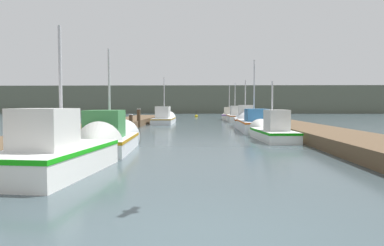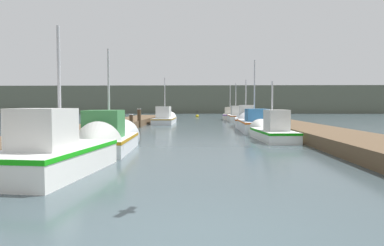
{
  "view_description": "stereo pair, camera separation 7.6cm",
  "coord_description": "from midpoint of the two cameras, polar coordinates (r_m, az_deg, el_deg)",
  "views": [
    {
      "loc": [
        0.11,
        -3.75,
        1.64
      ],
      "look_at": [
        -0.35,
        13.54,
        0.73
      ],
      "focal_mm": 32.0,
      "sensor_mm": 36.0,
      "label": 1
    },
    {
      "loc": [
        0.19,
        -3.75,
        1.64
      ],
      "look_at": [
        -0.35,
        13.54,
        0.73
      ],
      "focal_mm": 32.0,
      "sensor_mm": 36.0,
      "label": 2
    }
  ],
  "objects": [
    {
      "name": "dock_left",
      "position": [
        20.69,
        -15.11,
        -0.96
      ],
      "size": [
        2.82,
        40.0,
        0.5
      ],
      "color": "brown",
      "rests_on": "ground_plane"
    },
    {
      "name": "dock_right",
      "position": [
        20.6,
        17.86,
        -1.02
      ],
      "size": [
        2.82,
        40.0,
        0.5
      ],
      "color": "brown",
      "rests_on": "ground_plane"
    },
    {
      "name": "distant_shore_ridge",
      "position": [
        74.42,
        1.67,
        3.84
      ],
      "size": [
        120.0,
        16.0,
        5.46
      ],
      "color": "#565B4C",
      "rests_on": "ground_plane"
    },
    {
      "name": "fishing_boat_0",
      "position": [
        9.17,
        -20.27,
        -4.49
      ],
      "size": [
        2.1,
        4.64,
        4.04
      ],
      "rotation": [
        0.0,
        0.0,
        -0.1
      ],
      "color": "silver",
      "rests_on": "ground_plane"
    },
    {
      "name": "fishing_boat_1",
      "position": [
        12.97,
        -13.21,
        -2.39
      ],
      "size": [
        1.85,
        4.64,
        4.16
      ],
      "rotation": [
        0.0,
        0.0,
        0.05
      ],
      "color": "silver",
      "rests_on": "ground_plane"
    },
    {
      "name": "fishing_boat_2",
      "position": [
        16.68,
        13.17,
        -1.31
      ],
      "size": [
        1.65,
        4.63,
        3.16
      ],
      "rotation": [
        0.0,
        0.0,
        0.06
      ],
      "color": "silver",
      "rests_on": "ground_plane"
    },
    {
      "name": "fishing_boat_3",
      "position": [
        22.02,
        10.31,
        -0.07
      ],
      "size": [
        1.85,
        6.24,
        4.92
      ],
      "rotation": [
        0.0,
        0.0,
        -0.02
      ],
      "color": "silver",
      "rests_on": "ground_plane"
    },
    {
      "name": "fishing_boat_4",
      "position": [
        26.77,
        8.99,
        0.46
      ],
      "size": [
        2.0,
        5.13,
        4.02
      ],
      "rotation": [
        0.0,
        0.0,
        -0.08
      ],
      "color": "silver",
      "rests_on": "ground_plane"
    },
    {
      "name": "fishing_boat_5",
      "position": [
        31.0,
        -4.38,
        0.77
      ],
      "size": [
        1.75,
        6.1,
        4.64
      ],
      "rotation": [
        0.0,
        0.0,
        -0.01
      ],
      "color": "silver",
      "rests_on": "ground_plane"
    },
    {
      "name": "fishing_boat_6",
      "position": [
        34.52,
        7.34,
        1.1
      ],
      "size": [
        1.54,
        6.19,
        4.15
      ],
      "rotation": [
        0.0,
        0.0,
        -0.01
      ],
      "color": "silver",
      "rests_on": "ground_plane"
    },
    {
      "name": "fishing_boat_7",
      "position": [
        38.9,
        6.42,
        1.24
      ],
      "size": [
        1.9,
        4.87,
        4.32
      ],
      "rotation": [
        0.0,
        0.0,
        -0.1
      ],
      "color": "silver",
      "rests_on": "ground_plane"
    },
    {
      "name": "mooring_piling_0",
      "position": [
        39.4,
        -5.13,
        1.62
      ],
      "size": [
        0.29,
        0.29,
        1.38
      ],
      "color": "#473523",
      "rests_on": "ground_plane"
    },
    {
      "name": "mooring_piling_1",
      "position": [
        25.21,
        -8.71,
        0.82
      ],
      "size": [
        0.3,
        0.3,
        1.38
      ],
      "color": "#473523",
      "rests_on": "ground_plane"
    },
    {
      "name": "mooring_piling_2",
      "position": [
        22.3,
        -10.0,
        0.12
      ],
      "size": [
        0.28,
        0.28,
        1.06
      ],
      "color": "#473523",
      "rests_on": "ground_plane"
    },
    {
      "name": "channel_buoy",
      "position": [
        46.94,
        0.92,
        1.16
      ],
      "size": [
        0.44,
        0.44,
        0.94
      ],
      "color": "gold",
      "rests_on": "ground_plane"
    }
  ]
}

